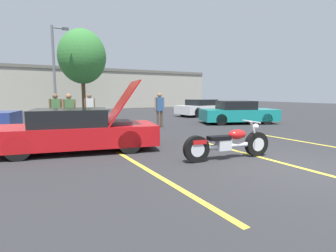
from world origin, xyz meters
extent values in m
plane|color=#2D2D30|center=(0.00, 0.00, 0.00)|extent=(80.00, 80.00, 0.00)
cube|color=yellow|center=(-3.01, 1.14, 0.00)|extent=(0.12, 4.97, 0.01)
cube|color=yellow|center=(0.08, 1.14, 0.00)|extent=(0.12, 4.97, 0.01)
cube|color=yellow|center=(3.17, 1.14, 0.00)|extent=(0.12, 4.97, 0.01)
cube|color=#B2AD9E|center=(0.00, 26.90, 2.20)|extent=(32.00, 4.00, 4.40)
cube|color=slate|center=(0.00, 26.90, 4.25)|extent=(32.00, 4.20, 0.30)
cylinder|color=slate|center=(-3.03, 17.35, 3.25)|extent=(0.18, 0.18, 6.50)
cylinder|color=slate|center=(-2.58, 17.35, 6.35)|extent=(0.90, 0.10, 0.10)
cube|color=#4C4C51|center=(-2.13, 17.35, 6.35)|extent=(0.44, 0.28, 0.16)
cylinder|color=brown|center=(-0.51, 19.71, 1.53)|extent=(0.32, 0.32, 3.06)
ellipsoid|color=#387F38|center=(-0.51, 19.71, 4.76)|extent=(3.95, 3.95, 4.54)
cylinder|color=black|center=(0.10, 1.30, 0.33)|extent=(0.68, 0.26, 0.66)
cylinder|color=black|center=(-1.69, 1.58, 0.33)|extent=(0.68, 0.26, 0.66)
cylinder|color=silver|center=(0.10, 1.30, 0.33)|extent=(0.38, 0.22, 0.36)
cylinder|color=silver|center=(-1.69, 1.58, 0.33)|extent=(0.38, 0.22, 0.36)
cylinder|color=silver|center=(-0.79, 1.44, 0.35)|extent=(1.54, 0.35, 0.12)
cube|color=silver|center=(-0.93, 1.46, 0.39)|extent=(0.39, 0.29, 0.28)
ellipsoid|color=red|center=(-0.52, 1.40, 0.63)|extent=(0.54, 0.35, 0.26)
cube|color=black|center=(-1.06, 1.48, 0.57)|extent=(0.61, 0.34, 0.10)
cube|color=red|center=(-1.64, 1.57, 0.51)|extent=(0.39, 0.27, 0.10)
cylinder|color=silver|center=(0.01, 1.32, 0.65)|extent=(0.31, 0.12, 0.63)
cylinder|color=silver|center=(-0.10, 1.33, 0.95)|extent=(0.14, 0.70, 0.04)
sphere|color=silver|center=(0.06, 1.31, 0.81)|extent=(0.16, 0.16, 0.16)
cylinder|color=silver|center=(-1.18, 1.61, 0.29)|extent=(1.18, 0.27, 0.09)
cube|color=red|center=(-3.95, 4.36, 0.47)|extent=(4.80, 2.74, 0.58)
cube|color=black|center=(-4.13, 4.40, 1.00)|extent=(2.34, 2.02, 0.48)
cylinder|color=black|center=(-2.76, 3.29, 0.33)|extent=(0.69, 0.36, 0.65)
cylinder|color=black|center=(-2.41, 4.81, 0.33)|extent=(0.69, 0.36, 0.65)
cylinder|color=black|center=(-5.49, 3.91, 0.33)|extent=(0.69, 0.36, 0.65)
cylinder|color=black|center=(-5.14, 5.44, 0.33)|extent=(0.69, 0.36, 0.65)
cube|color=red|center=(-2.69, 4.08, 1.41)|extent=(1.28, 1.81, 1.32)
cube|color=#4C4C51|center=(-2.74, 4.09, 0.72)|extent=(0.80, 1.09, 0.28)
cylinder|color=black|center=(-6.15, 11.43, 0.34)|extent=(0.72, 0.40, 0.68)
cube|color=white|center=(6.61, 12.24, 0.50)|extent=(4.42, 2.28, 0.61)
cube|color=black|center=(6.44, 12.22, 1.02)|extent=(2.09, 1.80, 0.43)
cylinder|color=black|center=(8.01, 11.67, 0.35)|extent=(0.72, 0.31, 0.70)
cylinder|color=black|center=(7.81, 13.17, 0.35)|extent=(0.72, 0.31, 0.70)
cylinder|color=black|center=(5.41, 11.32, 0.35)|extent=(0.72, 0.31, 0.70)
cylinder|color=black|center=(5.21, 12.82, 0.35)|extent=(0.72, 0.31, 0.70)
cube|color=teal|center=(5.32, 7.28, 0.48)|extent=(4.50, 3.17, 0.63)
cube|color=black|center=(5.16, 7.34, 1.04)|extent=(2.32, 2.17, 0.47)
cylinder|color=black|center=(6.23, 6.08, 0.30)|extent=(0.65, 0.43, 0.61)
cylinder|color=black|center=(6.80, 7.53, 0.30)|extent=(0.65, 0.43, 0.61)
cylinder|color=black|center=(3.84, 7.02, 0.30)|extent=(0.65, 0.43, 0.61)
cylinder|color=black|center=(4.41, 8.47, 0.30)|extent=(0.65, 0.43, 0.61)
cylinder|color=gray|center=(-4.14, 8.57, 0.41)|extent=(0.12, 0.12, 0.81)
cylinder|color=gray|center=(-3.94, 8.57, 0.41)|extent=(0.12, 0.12, 0.81)
cube|color=#4C7F47|center=(-4.04, 8.57, 1.13)|extent=(0.36, 0.20, 0.64)
cylinder|color=brown|center=(-4.26, 8.57, 1.17)|extent=(0.08, 0.08, 0.58)
cylinder|color=brown|center=(-3.82, 8.57, 1.17)|extent=(0.08, 0.08, 0.58)
sphere|color=brown|center=(-4.04, 8.57, 1.56)|extent=(0.22, 0.22, 0.22)
cylinder|color=brown|center=(-2.44, 9.75, 0.40)|extent=(0.12, 0.12, 0.80)
cylinder|color=brown|center=(-2.24, 9.75, 0.40)|extent=(0.12, 0.12, 0.80)
cube|color=white|center=(-2.34, 9.75, 1.12)|extent=(0.36, 0.20, 0.63)
cylinder|color=brown|center=(-2.56, 9.75, 1.15)|extent=(0.08, 0.08, 0.57)
cylinder|color=brown|center=(-2.12, 9.75, 1.15)|extent=(0.08, 0.08, 0.57)
sphere|color=brown|center=(-2.34, 9.75, 1.54)|extent=(0.22, 0.22, 0.22)
cylinder|color=brown|center=(0.53, 7.89, 0.41)|extent=(0.12, 0.12, 0.83)
cylinder|color=brown|center=(0.73, 7.89, 0.41)|extent=(0.12, 0.12, 0.83)
cube|color=#335B93|center=(0.63, 7.89, 1.16)|extent=(0.36, 0.20, 0.66)
cylinder|color=#9E704C|center=(0.41, 7.89, 1.19)|extent=(0.08, 0.08, 0.59)
cylinder|color=#9E704C|center=(0.85, 7.89, 1.19)|extent=(0.08, 0.08, 0.59)
sphere|color=#9E704C|center=(0.63, 7.89, 1.60)|extent=(0.22, 0.22, 0.22)
cylinder|color=#38476B|center=(-3.77, 7.44, 0.41)|extent=(0.12, 0.12, 0.81)
cylinder|color=#38476B|center=(-3.57, 7.44, 0.41)|extent=(0.12, 0.12, 0.81)
cube|color=#4C7F47|center=(-3.67, 7.44, 1.13)|extent=(0.36, 0.20, 0.64)
cylinder|color=#9E704C|center=(-3.89, 7.44, 1.17)|extent=(0.08, 0.08, 0.58)
cylinder|color=#9E704C|center=(-3.45, 7.44, 1.17)|extent=(0.08, 0.08, 0.58)
sphere|color=#9E704C|center=(-3.67, 7.44, 1.57)|extent=(0.22, 0.22, 0.22)
camera|label=1|loc=(-5.40, -3.54, 1.69)|focal=28.00mm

